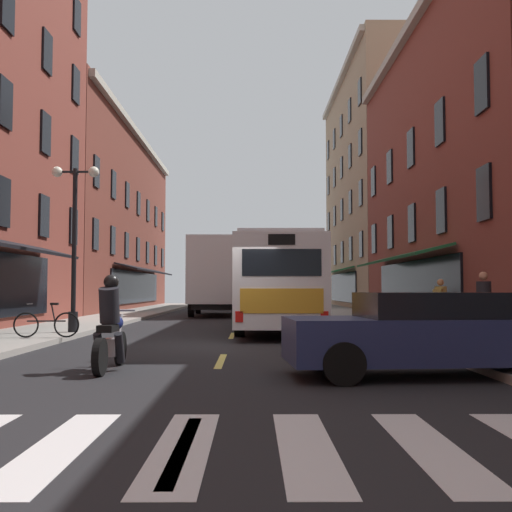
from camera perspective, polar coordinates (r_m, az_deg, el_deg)
name	(u,v)px	position (r m, az deg, el deg)	size (l,w,h in m)	color
ground_plane	(228,347)	(15.56, -2.63, -8.50)	(34.80, 80.00, 0.10)	black
lane_centre_dashes	(228,345)	(15.31, -2.67, -8.39)	(0.14, 73.90, 0.01)	#DBCC4C
crosswalk_near	(183,447)	(5.69, -6.89, -17.36)	(7.10, 2.80, 0.01)	silver
sidewalk_right	(460,342)	(16.41, 18.62, -7.64)	(3.00, 80.00, 0.14)	gray
transit_bus	(276,284)	(21.83, 1.92, -2.61)	(2.79, 12.32, 3.05)	white
box_truck	(215,277)	(32.50, -3.89, -1.94)	(2.57, 7.95, 4.01)	#B21E19
sedan_near	(430,333)	(10.28, 16.03, -6.94)	(4.67, 2.17, 1.35)	navy
sedan_mid	(226,299)	(43.13, -2.83, -4.10)	(2.08, 4.47, 1.35)	maroon
motorcycle_rider	(111,329)	(10.88, -13.50, -6.72)	(0.62, 2.07, 1.66)	black
bicycle_near	(47,324)	(16.96, -19.07, -6.02)	(1.71, 0.48, 0.91)	black
pedestrian_near	(441,304)	(19.28, 16.94, -4.30)	(0.48, 0.51, 1.58)	navy
pedestrian_mid	(484,305)	(16.25, 20.62, -4.31)	(0.36, 0.36, 1.71)	#66387F
street_lamp_twin	(74,239)	(18.94, -16.69, 1.50)	(1.42, 0.32, 4.96)	black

